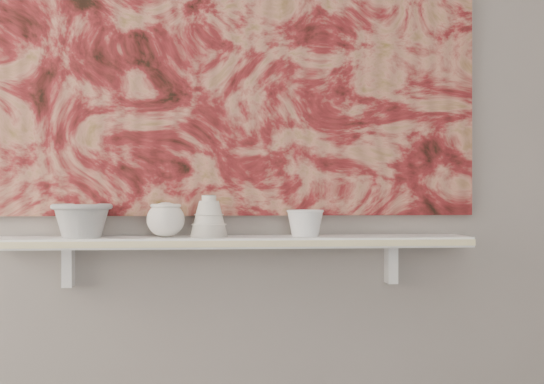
{
  "coord_description": "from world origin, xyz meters",
  "views": [
    {
      "loc": [
        -0.09,
        -0.73,
        1.06
      ],
      "look_at": [
        0.11,
        1.49,
        1.06
      ],
      "focal_mm": 50.0,
      "sensor_mm": 36.0,
      "label": 1
    }
  ],
  "objects": [
    {
      "name": "bracket_right",
      "position": [
        0.49,
        1.57,
        0.84
      ],
      "size": [
        0.03,
        0.06,
        0.12
      ],
      "primitive_type": "cube",
      "color": "white",
      "rests_on": "wall_back"
    },
    {
      "name": "bowl_grey",
      "position": [
        -0.44,
        1.51,
        0.98
      ],
      "size": [
        0.19,
        0.19,
        0.1
      ],
      "primitive_type": null,
      "rotation": [
        0.0,
        0.0,
        0.08
      ],
      "color": "#9B9A98",
      "rests_on": "shelf"
    },
    {
      "name": "house_motif",
      "position": [
        0.45,
        1.57,
        1.23
      ],
      "size": [
        0.09,
        0.0,
        0.08
      ],
      "primitive_type": "cube",
      "color": "black",
      "rests_on": "painting"
    },
    {
      "name": "bracket_left",
      "position": [
        -0.49,
        1.57,
        0.84
      ],
      "size": [
        0.03,
        0.06,
        0.12
      ],
      "primitive_type": "cube",
      "color": "white",
      "rests_on": "wall_back"
    },
    {
      "name": "bell_vessel",
      "position": [
        -0.07,
        1.51,
        0.99
      ],
      "size": [
        0.13,
        0.13,
        0.12
      ],
      "primitive_type": null,
      "rotation": [
        0.0,
        0.0,
        0.16
      ],
      "color": "beige",
      "rests_on": "shelf"
    },
    {
      "name": "painting",
      "position": [
        0.0,
        1.59,
        1.54
      ],
      "size": [
        1.5,
        0.02,
        1.1
      ],
      "primitive_type": "cube",
      "color": "maroon",
      "rests_on": "wall_back"
    },
    {
      "name": "shelf",
      "position": [
        0.0,
        1.51,
        0.92
      ],
      "size": [
        1.4,
        0.18,
        0.03
      ],
      "primitive_type": "cube",
      "color": "white",
      "rests_on": "wall_back"
    },
    {
      "name": "bowl_white",
      "position": [
        0.21,
        1.51,
        0.97
      ],
      "size": [
        0.15,
        0.15,
        0.08
      ],
      "primitive_type": null,
      "rotation": [
        0.0,
        0.0,
        0.43
      ],
      "color": "silver",
      "rests_on": "shelf"
    },
    {
      "name": "shelf_stripe",
      "position": [
        0.0,
        1.41,
        0.92
      ],
      "size": [
        1.4,
        0.01,
        0.02
      ],
      "primitive_type": "cube",
      "color": "beige",
      "rests_on": "shelf"
    },
    {
      "name": "wall_back",
      "position": [
        0.0,
        1.6,
        1.35
      ],
      "size": [
        3.6,
        0.0,
        3.6
      ],
      "primitive_type": "plane",
      "rotation": [
        1.57,
        0.0,
        0.0
      ],
      "color": "gray",
      "rests_on": "floor"
    },
    {
      "name": "cup_cream",
      "position": [
        -0.2,
        1.51,
        0.98
      ],
      "size": [
        0.12,
        0.12,
        0.1
      ],
      "primitive_type": null,
      "rotation": [
        0.0,
        0.0,
        -0.12
      ],
      "color": "silver",
      "rests_on": "shelf"
    }
  ]
}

